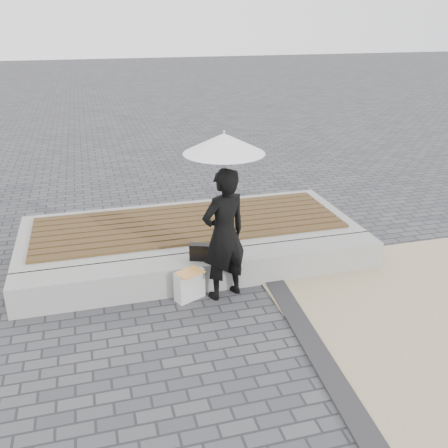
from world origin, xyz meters
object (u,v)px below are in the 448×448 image
at_px(parasol, 224,143).
at_px(seating_ledge, 208,271).
at_px(woman, 224,235).
at_px(handbag, 202,252).
at_px(canvas_tote, 190,285).

bearing_deg(parasol, seating_ledge, 112.56).
bearing_deg(woman, handbag, -71.89).
relative_size(parasol, handbag, 3.88).
height_order(parasol, handbag, parasol).
distance_m(seating_ledge, canvas_tote, 0.43).
bearing_deg(parasol, woman, 0.00).
bearing_deg(parasol, handbag, 127.67).
distance_m(parasol, handbag, 1.54).
height_order(seating_ledge, parasol, parasol).
bearing_deg(canvas_tote, parasol, -27.88).
bearing_deg(handbag, woman, -31.30).
height_order(parasol, canvas_tote, parasol).
distance_m(parasol, canvas_tote, 1.86).
xyz_separation_m(woman, canvas_tote, (-0.45, 0.03, -0.66)).
bearing_deg(handbag, parasol, -31.30).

